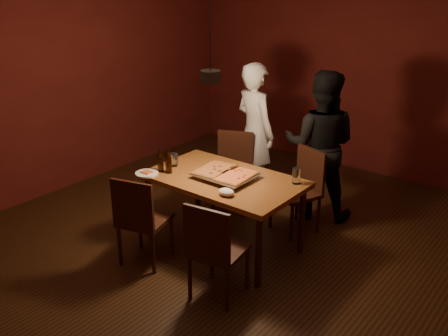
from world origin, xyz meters
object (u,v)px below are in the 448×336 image
Objects in this scene: pizza_tray at (226,176)px; chair_near_right at (214,244)px; plate_slice at (147,173)px; beer_bottle_b at (169,162)px; chair_far_right at (302,182)px; diner_white at (255,133)px; chair_far_left at (233,163)px; dining_table at (224,185)px; beer_bottle_a at (160,161)px; diner_dark at (320,145)px; chair_near_left at (139,213)px; pendant_lamp at (211,75)px.

chair_near_right is at bearing -63.91° from pizza_tray.
plate_slice is at bearing 153.78° from chair_near_right.
beer_bottle_b is at bearing 47.86° from plate_slice.
beer_bottle_b reaches higher than chair_near_right.
chair_near_right is at bearing 112.92° from chair_far_right.
chair_far_right is at bearing 58.55° from pizza_tray.
chair_far_left is at bearing 101.30° from diner_white.
dining_table is 6.61× the size of plate_slice.
beer_bottle_b is at bearing 105.77° from diner_white.
diner_dark is (0.97, 1.48, -0.03)m from beer_bottle_a.
chair_near_left is 0.31× the size of diner_white.
chair_near_left reaches higher than dining_table.
pizza_tray is (-0.39, -0.81, 0.24)m from chair_far_right.
plate_slice is at bearing -157.76° from pendant_lamp.
chair_near_left is at bearing 47.87° from diner_dark.
beer_bottle_a is at bearing 146.44° from chair_near_right.
chair_near_right is at bearing 72.35° from diner_dark.
beer_bottle_a reaches higher than pizza_tray.
plate_slice is at bearing 37.05° from diner_dark.
chair_far_left is at bearing 77.66° from chair_near_left.
diner_white is 1.00× the size of diner_dark.
beer_bottle_a is 0.10m from beer_bottle_b.
chair_far_left reaches higher than pizza_tray.
dining_table is 1.29m from diner_dark.
pendant_lamp is (-0.03, -0.15, 1.08)m from dining_table.
plate_slice is at bearing -132.14° from beer_bottle_b.
dining_table is 6.67× the size of beer_bottle_a.
diner_white reaches higher than chair_far_right.
plate_slice is 1.92m from diner_dark.
chair_far_right is at bearing 48.68° from plate_slice.
pendant_lamp is at bearing 92.14° from chair_far_left.
chair_far_left is at bearing 89.56° from beer_bottle_b.
chair_near_right is at bearing -49.40° from pendant_lamp.
chair_far_left is 0.47m from diner_white.
chair_near_left is 0.62m from beer_bottle_b.
chair_far_left is at bearing 5.23° from diner_dark.
chair_far_left is 1.83m from chair_near_right.
diner_dark is (0.87, 0.42, 0.29)m from chair_far_left.
chair_far_right reaches higher than pizza_tray.
diner_white is at bearing 106.53° from pizza_tray.
beer_bottle_a is 0.14× the size of diner_dark.
plate_slice is (-1.13, 0.35, 0.22)m from chair_near_right.
pendant_lamp is at bearing -115.45° from pizza_tray.
pizza_tray is (0.52, -0.80, 0.24)m from chair_far_left.
chair_far_left is 1.07× the size of chair_near_left.
plate_slice is 0.14× the size of diner_dark.
diner_dark reaches higher than pizza_tray.
beer_bottle_a is 1.77m from diner_dark.
pendant_lamp is at bearing 52.73° from diner_dark.
plate_slice is 1.20m from pendant_lamp.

